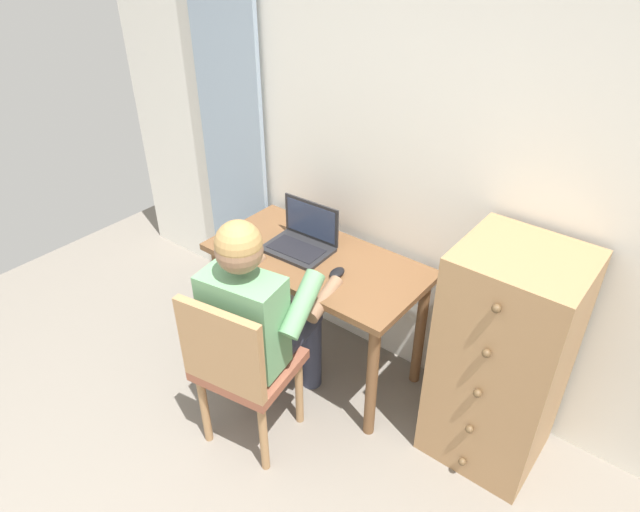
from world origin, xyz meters
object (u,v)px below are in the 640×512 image
object	(u,v)px
person_seated	(261,311)
laptop	(302,239)
computer_mouse	(337,273)
desk	(317,276)
chair	(240,365)
desk_clock	(240,243)
dresser	(502,360)

from	to	relation	value
person_seated	laptop	bearing A→B (deg)	108.21
laptop	computer_mouse	xyz separation A→B (m)	(0.30, -0.09, -0.04)
desk	chair	size ratio (longest dim) A/B	1.28
laptop	desk_clock	distance (m)	0.34
desk	dresser	world-z (taller)	dresser
dresser	laptop	size ratio (longest dim) A/B	3.19
person_seated	computer_mouse	bearing A→B (deg)	71.42
desk	chair	bearing A→B (deg)	-83.77
person_seated	desk_clock	distance (m)	0.54
desk	dresser	size ratio (longest dim) A/B	1.03
desk	dresser	distance (m)	1.00
person_seated	laptop	distance (m)	0.53
dresser	laptop	world-z (taller)	dresser
laptop	desk_clock	world-z (taller)	laptop
desk	computer_mouse	bearing A→B (deg)	-19.97
desk	laptop	distance (m)	0.21
computer_mouse	desk_clock	size ratio (longest dim) A/B	1.11
desk	person_seated	size ratio (longest dim) A/B	0.95
desk	laptop	xyz separation A→B (m)	(-0.12, 0.03, 0.17)
person_seated	desk_clock	bearing A→B (deg)	145.20
laptop	chair	bearing A→B (deg)	-74.28
person_seated	desk_clock	world-z (taller)	person_seated
person_seated	dresser	bearing A→B (deg)	28.88
chair	person_seated	size ratio (longest dim) A/B	0.74
desk_clock	chair	bearing A→B (deg)	-46.23
chair	desk_clock	size ratio (longest dim) A/B	9.97
computer_mouse	person_seated	bearing A→B (deg)	-112.84
dresser	laptop	distance (m)	1.14
dresser	computer_mouse	distance (m)	0.85
dresser	chair	size ratio (longest dim) A/B	1.25
chair	person_seated	distance (m)	0.26
laptop	dresser	bearing A→B (deg)	1.80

